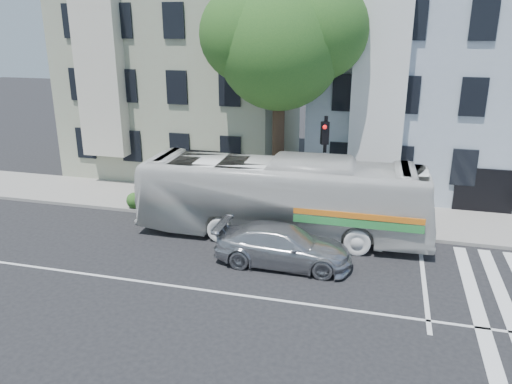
% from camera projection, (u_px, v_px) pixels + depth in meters
% --- Properties ---
extents(ground, '(120.00, 120.00, 0.00)m').
position_uv_depth(ground, '(221.00, 293.00, 16.42)').
color(ground, black).
rests_on(ground, ground).
extents(sidewalk_far, '(80.00, 4.00, 0.15)m').
position_uv_depth(sidewalk_far, '(275.00, 209.00, 23.74)').
color(sidewalk_far, gray).
rests_on(sidewalk_far, ground).
extents(building_left, '(12.00, 10.00, 11.00)m').
position_uv_depth(building_left, '(189.00, 76.00, 30.14)').
color(building_left, '#9EA88D').
rests_on(building_left, ground).
extents(building_right, '(12.00, 10.00, 11.00)m').
position_uv_depth(building_right, '(432.00, 82.00, 26.74)').
color(building_right, '#A3B2C2').
rests_on(building_right, ground).
extents(street_tree, '(7.30, 5.90, 11.10)m').
position_uv_depth(street_tree, '(282.00, 38.00, 21.95)').
color(street_tree, '#2D2116').
rests_on(street_tree, ground).
extents(bus, '(3.20, 12.05, 3.33)m').
position_uv_depth(bus, '(282.00, 197.00, 20.45)').
color(bus, silver).
rests_on(bus, ground).
extents(sedan, '(2.06, 5.02, 1.46)m').
position_uv_depth(sedan, '(283.00, 246.00, 18.21)').
color(sedan, '#B6B8BE').
rests_on(sedan, ground).
extents(hedge, '(8.49, 2.61, 0.70)m').
position_uv_depth(hedge, '(219.00, 208.00, 22.58)').
color(hedge, '#255D1E').
rests_on(hedge, sidewalk_far).
extents(traffic_signal, '(0.46, 0.55, 4.73)m').
position_uv_depth(traffic_signal, '(324.00, 155.00, 21.46)').
color(traffic_signal, black).
rests_on(traffic_signal, ground).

